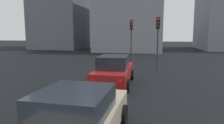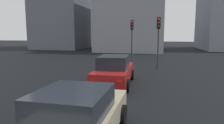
% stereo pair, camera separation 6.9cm
% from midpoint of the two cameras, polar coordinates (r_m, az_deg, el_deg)
% --- Properties ---
extents(car_red_lead, '(4.60, 2.04, 1.65)m').
position_cam_midpoint_polar(car_red_lead, '(11.12, 0.81, -2.53)').
color(car_red_lead, maroon).
rests_on(car_red_lead, ground_plane).
extents(car_beige_second, '(4.31, 2.18, 1.47)m').
position_cam_midpoint_polar(car_beige_second, '(5.29, -9.92, -15.38)').
color(car_beige_second, tan).
rests_on(car_beige_second, ground_plane).
extents(traffic_light_near_left, '(0.32, 0.30, 4.12)m').
position_cam_midpoint_polar(traffic_light_near_left, '(16.15, 13.22, 8.26)').
color(traffic_light_near_left, '#2D2D30').
rests_on(traffic_light_near_left, ground_plane).
extents(traffic_light_near_right, '(0.32, 0.29, 4.11)m').
position_cam_midpoint_polar(traffic_light_near_right, '(18.85, 5.82, 8.34)').
color(traffic_light_near_right, '#2D2D30').
rests_on(traffic_light_near_right, ground_plane).
extents(building_facade_left, '(12.50, 6.71, 11.11)m').
position_cam_midpoint_polar(building_facade_left, '(42.82, 28.70, 10.64)').
color(building_facade_left, gray).
rests_on(building_facade_left, ground_plane).
extents(building_facade_center, '(14.00, 10.64, 13.91)m').
position_cam_midpoint_polar(building_facade_center, '(36.66, 5.77, 14.37)').
color(building_facade_center, gray).
rests_on(building_facade_center, ground_plane).
extents(building_facade_right, '(12.03, 9.17, 17.19)m').
position_cam_midpoint_polar(building_facade_right, '(42.84, -13.54, 15.46)').
color(building_facade_right, slate).
rests_on(building_facade_right, ground_plane).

